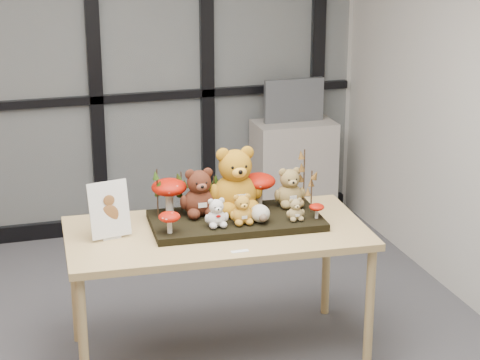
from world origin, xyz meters
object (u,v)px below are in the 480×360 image
object	(u,v)px
cabinet	(293,173)
mushroom_back_left	(169,195)
monitor	(294,100)
bear_tan_back	(290,185)
mushroom_front_left	(169,221)
bear_beige_small	(295,208)
bear_pooh_yellow	(235,176)
bear_small_yellow	(242,207)
diorama_tray	(236,221)
plush_cream_hedgehog	(260,213)
bear_brown_medium	(199,189)
sign_holder	(109,212)
mushroom_back_right	(259,188)
display_table	(217,241)
mushroom_front_right	(317,210)
bear_white_bow	(216,211)

from	to	relation	value
cabinet	mushroom_back_left	bearing A→B (deg)	-129.01
monitor	bear_tan_back	bearing A→B (deg)	-110.69
mushroom_front_left	bear_beige_small	bearing A→B (deg)	-0.49
bear_pooh_yellow	bear_small_yellow	xyz separation A→B (m)	(-0.02, -0.20, -0.11)
diorama_tray	bear_pooh_yellow	xyz separation A→B (m)	(0.03, 0.10, 0.22)
plush_cream_hedgehog	mushroom_front_left	xyz separation A→B (m)	(-0.50, -0.02, 0.01)
monitor	bear_brown_medium	bearing A→B (deg)	-124.30
mushroom_front_left	sign_holder	distance (m)	0.32
diorama_tray	bear_brown_medium	world-z (taller)	bear_brown_medium
mushroom_back_left	mushroom_back_right	xyz separation A→B (m)	(0.51, -0.03, -0.00)
bear_small_yellow	mushroom_front_left	world-z (taller)	bear_small_yellow
monitor	sign_holder	bearing A→B (deg)	-132.66
monitor	bear_small_yellow	bearing A→B (deg)	-117.27
bear_tan_back	monitor	bearing A→B (deg)	72.36
bear_tan_back	mushroom_back_left	world-z (taller)	bear_tan_back
diorama_tray	cabinet	world-z (taller)	cabinet
diorama_tray	bear_tan_back	world-z (taller)	bear_tan_back
bear_tan_back	mushroom_back_left	distance (m)	0.69
bear_pooh_yellow	bear_beige_small	xyz separation A→B (m)	(0.27, -0.24, -0.14)
display_table	bear_brown_medium	world-z (taller)	bear_brown_medium
mushroom_back_right	bear_pooh_yellow	bearing A→B (deg)	-168.13
display_table	diorama_tray	bearing A→B (deg)	26.57
plush_cream_hedgehog	monitor	size ratio (longest dim) A/B	0.23
plush_cream_hedgehog	cabinet	distance (m)	2.17
mushroom_front_right	sign_holder	distance (m)	1.12
bear_small_yellow	mushroom_front_right	xyz separation A→B (m)	(0.41, -0.04, -0.04)
mushroom_front_left	cabinet	xyz separation A→B (m)	(1.40, 1.94, -0.45)
diorama_tray	sign_holder	xyz separation A→B (m)	(-0.69, -0.01, 0.12)
bear_tan_back	bear_beige_small	distance (m)	0.24
plush_cream_hedgehog	mushroom_front_left	size ratio (longest dim) A/B	0.84
bear_beige_small	bear_white_bow	bearing A→B (deg)	178.92
display_table	plush_cream_hedgehog	world-z (taller)	plush_cream_hedgehog
plush_cream_hedgehog	cabinet	xyz separation A→B (m)	(0.90, 1.92, -0.44)
mushroom_front_right	monitor	xyz separation A→B (m)	(0.58, 1.98, 0.14)
bear_small_yellow	bear_white_bow	bearing A→B (deg)	-176.28
mushroom_front_right	cabinet	size ratio (longest dim) A/B	0.11
plush_cream_hedgehog	diorama_tray	bearing A→B (deg)	136.90
monitor	diorama_tray	bearing A→B (deg)	-118.63
bear_beige_small	mushroom_back_left	world-z (taller)	mushroom_back_left
bear_small_yellow	mushroom_back_right	xyz separation A→B (m)	(0.17, 0.23, 0.02)
bear_white_bow	mushroom_front_left	xyz separation A→B (m)	(-0.26, -0.03, -0.02)
diorama_tray	mushroom_front_left	size ratio (longest dim) A/B	7.33
bear_tan_back	plush_cream_hedgehog	world-z (taller)	bear_tan_back
bear_tan_back	mushroom_front_right	bearing A→B (deg)	-70.13
bear_beige_small	mushroom_front_left	distance (m)	0.70
mushroom_front_left	monitor	xyz separation A→B (m)	(1.40, 1.96, 0.13)
display_table	cabinet	distance (m)	2.20
diorama_tray	monitor	world-z (taller)	monitor
plush_cream_hedgehog	display_table	bearing A→B (deg)	169.79
monitor	mushroom_back_right	bearing A→B (deg)	-115.97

